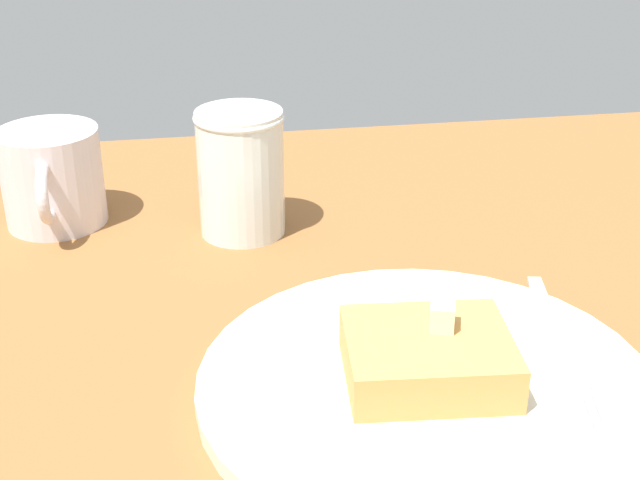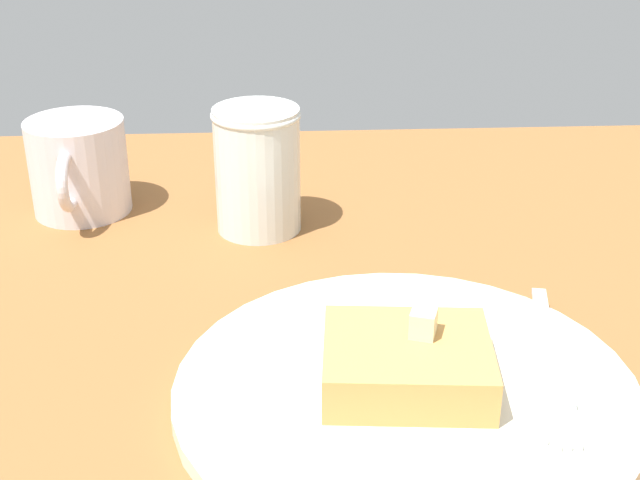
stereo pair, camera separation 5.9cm
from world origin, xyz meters
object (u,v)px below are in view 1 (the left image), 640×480
(fork, at_px, (562,352))
(syrup_jar, at_px, (241,177))
(plate, at_px, (426,384))
(coffee_mug, at_px, (52,178))

(fork, bearing_deg, syrup_jar, -142.89)
(plate, relative_size, fork, 1.65)
(plate, bearing_deg, syrup_jar, -160.03)
(plate, height_order, syrup_jar, syrup_jar)
(syrup_jar, bearing_deg, fork, 37.11)
(coffee_mug, bearing_deg, plate, 40.18)
(fork, xyz_separation_m, coffee_mug, (-0.26, -0.32, 0.03))
(fork, relative_size, coffee_mug, 1.52)
(plate, distance_m, fork, 0.09)
(plate, bearing_deg, coffee_mug, -139.82)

